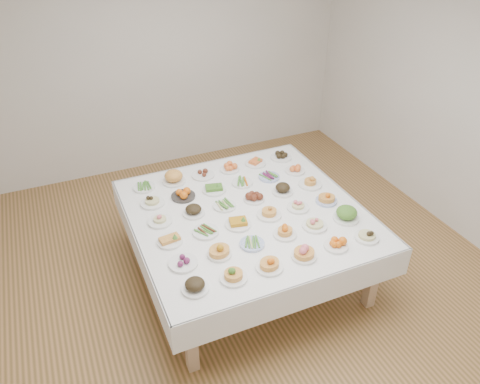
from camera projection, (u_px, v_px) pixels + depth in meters
name	position (u px, v px, depth m)	size (l,w,h in m)	color
room_envelope	(240.00, 99.00, 3.84)	(5.02, 5.02, 2.81)	#A67445
display_table	(246.00, 218.00, 4.41)	(2.11, 2.11, 0.75)	white
dish_0	(195.00, 285.00, 3.49)	(0.21, 0.21, 0.11)	white
dish_1	(233.00, 274.00, 3.58)	(0.21, 0.21, 0.12)	white
dish_2	(269.00, 263.00, 3.69)	(0.22, 0.22, 0.12)	white
dish_3	(304.00, 251.00, 3.79)	(0.21, 0.21, 0.13)	white
dish_4	(336.00, 244.00, 3.91)	(0.20, 0.20, 0.09)	white
dish_5	(367.00, 234.00, 4.01)	(0.21, 0.21, 0.11)	white
dish_6	(183.00, 260.00, 3.73)	(0.23, 0.23, 0.10)	white
dish_7	(219.00, 249.00, 3.82)	(0.22, 0.21, 0.13)	white
dish_8	(252.00, 243.00, 3.95)	(0.21, 0.21, 0.05)	#4C66B2
dish_9	(285.00, 231.00, 4.04)	(0.20, 0.20, 0.11)	white
dish_10	(315.00, 222.00, 4.14)	(0.22, 0.22, 0.12)	white
dish_11	(347.00, 213.00, 4.23)	(0.24, 0.24, 0.14)	white
dish_12	(170.00, 238.00, 3.96)	(0.22, 0.22, 0.11)	white
dish_13	(206.00, 231.00, 4.09)	(0.23, 0.23, 0.05)	white
dish_14	(238.00, 221.00, 4.17)	(0.23, 0.23, 0.11)	white
dish_15	(269.00, 212.00, 4.28)	(0.23, 0.23, 0.12)	white
dish_16	(298.00, 205.00, 4.39)	(0.21, 0.21, 0.10)	white
dish_17	(327.00, 198.00, 4.48)	(0.20, 0.20, 0.11)	#4C66B2
dish_18	(160.00, 219.00, 4.20)	(0.22, 0.22, 0.10)	white
dish_19	(193.00, 209.00, 4.31)	(0.20, 0.20, 0.12)	white
dish_20	(224.00, 205.00, 4.42)	(0.21, 0.21, 0.05)	white
dish_21	(254.00, 197.00, 4.51)	(0.20, 0.20, 0.09)	white
dish_22	(283.00, 189.00, 4.61)	(0.21, 0.21, 0.11)	white
dish_23	(310.00, 181.00, 4.73)	(0.23, 0.23, 0.12)	white
dish_24	(152.00, 200.00, 4.45)	(0.23, 0.23, 0.11)	white
dish_25	(183.00, 193.00, 4.55)	(0.23, 0.23, 0.10)	#2D2B28
dish_26	(214.00, 187.00, 4.65)	(0.23, 0.23, 0.11)	white
dish_27	(242.00, 182.00, 4.77)	(0.22, 0.21, 0.05)	white
dish_28	(269.00, 176.00, 4.87)	(0.21, 0.21, 0.05)	#4C66B2
dish_29	(295.00, 169.00, 4.96)	(0.21, 0.21, 0.09)	white
dish_30	(144.00, 187.00, 4.70)	(0.22, 0.22, 0.05)	white
dish_31	(174.00, 176.00, 4.77)	(0.26, 0.26, 0.15)	white
dish_32	(203.00, 173.00, 4.89)	(0.23, 0.23, 0.10)	white
dish_33	(230.00, 167.00, 4.98)	(0.20, 0.20, 0.10)	white
dish_34	(255.00, 162.00, 5.11)	(0.22, 0.22, 0.09)	white
dish_35	(281.00, 155.00, 5.21)	(0.23, 0.23, 0.11)	white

